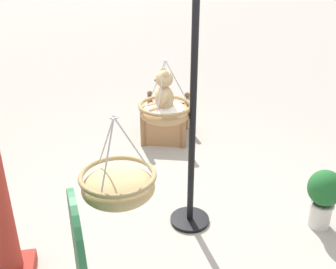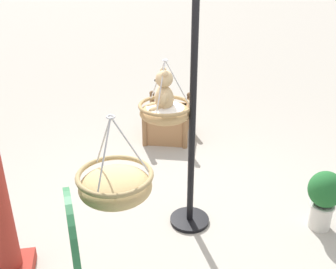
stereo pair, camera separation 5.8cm
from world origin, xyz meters
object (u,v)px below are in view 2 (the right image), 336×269
object	(u,v)px
teddy_bear	(163,93)
potted_plant_fern_front	(324,196)
wooden_planter_box	(168,122)
display_pole_central	(191,163)
hanging_basket_with_teddy	(165,111)
hanging_basket_left_high	(115,185)

from	to	relation	value
teddy_bear	potted_plant_fern_front	distance (m)	2.05
teddy_bear	wooden_planter_box	size ratio (longest dim) A/B	0.46
display_pole_central	hanging_basket_with_teddy	distance (m)	0.61
display_pole_central	teddy_bear	bearing A→B (deg)	61.14
hanging_basket_with_teddy	hanging_basket_left_high	size ratio (longest dim) A/B	0.99
display_pole_central	hanging_basket_left_high	size ratio (longest dim) A/B	3.80
teddy_bear	wooden_planter_box	distance (m)	2.43
display_pole_central	potted_plant_fern_front	xyz separation A→B (m)	(-0.34, -1.40, -0.36)
hanging_basket_with_teddy	wooden_planter_box	world-z (taller)	hanging_basket_with_teddy
hanging_basket_with_teddy	hanging_basket_left_high	world-z (taller)	hanging_basket_left_high
teddy_bear	display_pole_central	bearing A→B (deg)	-118.86
potted_plant_fern_front	hanging_basket_with_teddy	bearing A→B (deg)	73.60
hanging_basket_left_high	wooden_planter_box	world-z (taller)	hanging_basket_left_high
hanging_basket_with_teddy	teddy_bear	world-z (taller)	hanging_basket_with_teddy
display_pole_central	wooden_planter_box	bearing A→B (deg)	-3.21
display_pole_central	hanging_basket_with_teddy	world-z (taller)	display_pole_central
display_pole_central	teddy_bear	xyz separation A→B (m)	(0.15, 0.27, 0.73)
potted_plant_fern_front	wooden_planter_box	bearing A→B (deg)	26.67
display_pole_central	hanging_basket_with_teddy	size ratio (longest dim) A/B	3.84
display_pole_central	teddy_bear	world-z (taller)	display_pole_central
teddy_bear	hanging_basket_left_high	size ratio (longest dim) A/B	0.69
wooden_planter_box	hanging_basket_left_high	bearing A→B (deg)	164.23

